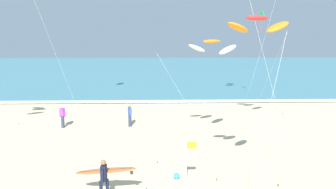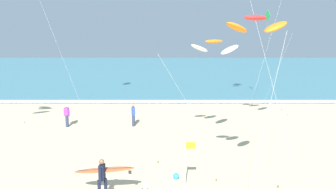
# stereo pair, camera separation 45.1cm
# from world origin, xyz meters

# --- Properties ---
(ocean_water) EXTENTS (160.00, 60.00, 0.08)m
(ocean_water) POSITION_xyz_m (0.00, 52.37, 0.04)
(ocean_water) COLOR teal
(ocean_water) RESTS_ON ground
(shoreline_foam) EXTENTS (160.00, 1.32, 0.01)m
(shoreline_foam) POSITION_xyz_m (0.00, 22.67, 0.09)
(shoreline_foam) COLOR white
(shoreline_foam) RESTS_ON ocean_water
(surfer_trailing) EXTENTS (2.48, 1.00, 1.71)m
(surfer_trailing) POSITION_xyz_m (-2.36, 3.12, 1.05)
(surfer_trailing) COLOR black
(surfer_trailing) RESTS_ON ground
(kite_diamond_emerald_low) EXTENTS (0.86, 5.06, 8.51)m
(kite_diamond_emerald_low) POSITION_xyz_m (9.07, 21.63, 7.60)
(kite_diamond_emerald_low) COLOR green
(kite_diamond_emerald_low) RESTS_ON ground
(kite_arc_scarlet_distant) EXTENTS (2.70, 2.47, 7.11)m
(kite_arc_scarlet_distant) POSITION_xyz_m (3.31, 2.91, 6.78)
(kite_arc_scarlet_distant) COLOR orange
(kite_arc_scarlet_distant) RESTS_ON ground
(kite_arc_amber_close) EXTENTS (4.51, 4.24, 6.13)m
(kite_arc_amber_close) POSITION_xyz_m (2.73, 9.65, 5.74)
(kite_arc_amber_close) COLOR white
(kite_arc_amber_close) RESTS_ON ground
(bystander_blue_top) EXTENTS (0.29, 0.47, 1.59)m
(bystander_blue_top) POSITION_xyz_m (-2.25, 14.02, 0.81)
(bystander_blue_top) COLOR #2D334C
(bystander_blue_top) RESTS_ON ground
(bystander_purple_top) EXTENTS (0.47, 0.29, 1.59)m
(bystander_purple_top) POSITION_xyz_m (-6.87, 13.84, 0.81)
(bystander_purple_top) COLOR #2D334C
(bystander_purple_top) RESTS_ON ground
(lifeguard_flag) EXTENTS (0.44, 0.05, 2.10)m
(lifeguard_flag) POSITION_xyz_m (0.95, 3.99, 1.27)
(lifeguard_flag) COLOR silver
(lifeguard_flag) RESTS_ON ground
(beach_ball) EXTENTS (0.28, 0.28, 0.28)m
(beach_ball) POSITION_xyz_m (0.54, 4.96, 0.14)
(beach_ball) COLOR #2D99DB
(beach_ball) RESTS_ON ground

